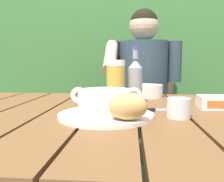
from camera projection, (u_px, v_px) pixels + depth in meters
name	position (u px, v px, depth m)	size (l,w,h in m)	color
dining_table	(115.00, 134.00, 0.82)	(1.41, 0.98, 0.73)	brown
hedge_backdrop	(124.00, 56.00, 2.31)	(3.14, 0.85, 2.14)	#3E7239
chair_near_diner	(141.00, 118.00, 1.74)	(0.48, 0.42, 1.02)	brown
person_eating	(143.00, 89.00, 1.52)	(0.48, 0.47, 1.25)	#2C3F4A
serving_plate	(106.00, 115.00, 0.73)	(0.30, 0.30, 0.01)	white
soup_bowl	(106.00, 101.00, 0.72)	(0.22, 0.17, 0.08)	white
bread_roll	(128.00, 106.00, 0.64)	(0.11, 0.09, 0.07)	tan
beer_glass	(116.00, 82.00, 0.94)	(0.07, 0.07, 0.18)	gold
beer_bottle	(135.00, 80.00, 0.97)	(0.06, 0.06, 0.23)	gray
water_glass_small	(179.00, 108.00, 0.71)	(0.07, 0.07, 0.06)	silver
butter_tub	(215.00, 102.00, 0.86)	(0.12, 0.09, 0.05)	white
table_knife	(154.00, 110.00, 0.82)	(0.16, 0.06, 0.01)	silver
diner_bowl	(147.00, 91.00, 1.17)	(0.16, 0.16, 0.06)	white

